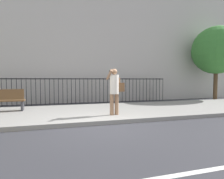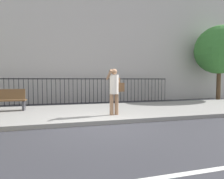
{
  "view_description": "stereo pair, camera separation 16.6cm",
  "coord_description": "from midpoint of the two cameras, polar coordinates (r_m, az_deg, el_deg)",
  "views": [
    {
      "loc": [
        -1.32,
        -5.98,
        1.5
      ],
      "look_at": [
        0.83,
        1.22,
        1.11
      ],
      "focal_mm": 30.44,
      "sensor_mm": 36.0,
      "label": 1
    },
    {
      "loc": [
        -1.16,
        -6.02,
        1.5
      ],
      "look_at": [
        0.83,
        1.22,
        1.11
      ],
      "focal_mm": 30.44,
      "sensor_mm": 36.0,
      "label": 2
    }
  ],
  "objects": [
    {
      "name": "street_bench",
      "position": [
        9.27,
        -28.89,
        -2.66
      ],
      "size": [
        1.6,
        0.45,
        0.95
      ],
      "color": "brown",
      "rests_on": "sidewalk"
    },
    {
      "name": "building_facade",
      "position": [
        15.24,
        -10.66,
        20.21
      ],
      "size": [
        28.0,
        4.0,
        12.06
      ],
      "primitive_type": "cube",
      "color": "#BCB7B2",
      "rests_on": "ground"
    },
    {
      "name": "sidewalk",
      "position": [
        8.41,
        -6.71,
        -6.8
      ],
      "size": [
        28.0,
        4.4,
        0.15
      ],
      "primitive_type": "cube",
      "color": "gray",
      "rests_on": "ground"
    },
    {
      "name": "ground_plane",
      "position": [
        6.31,
        -3.64,
        -10.79
      ],
      "size": [
        60.0,
        60.0,
        0.0
      ],
      "primitive_type": "plane",
      "color": "#333338"
    },
    {
      "name": "pedestrian_on_phone",
      "position": [
        7.24,
        1.47,
        0.42
      ],
      "size": [
        0.67,
        0.51,
        1.76
      ],
      "color": "#936B4C",
      "rests_on": "sidewalk"
    },
    {
      "name": "iron_fence",
      "position": [
        11.97,
        -9.41,
        0.63
      ],
      "size": [
        12.03,
        0.04,
        1.6
      ],
      "color": "black",
      "rests_on": "ground"
    },
    {
      "name": "street_tree_near",
      "position": [
        15.36,
        29.85,
        10.26
      ],
      "size": [
        3.31,
        3.31,
        5.22
      ],
      "color": "#4C3823",
      "rests_on": "ground"
    }
  ]
}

